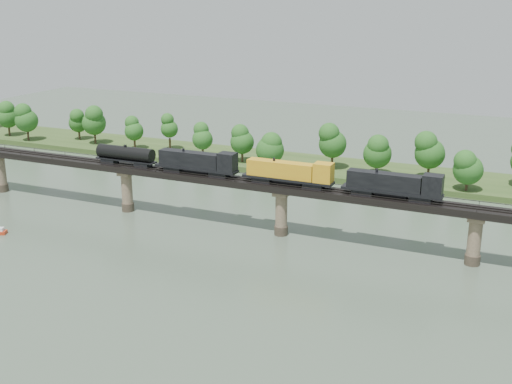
% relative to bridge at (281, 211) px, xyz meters
% --- Properties ---
extents(ground, '(400.00, 400.00, 0.00)m').
position_rel_bridge_xyz_m(ground, '(0.00, -30.00, -5.46)').
color(ground, '#3B4B3B').
rests_on(ground, ground).
extents(far_bank, '(300.00, 24.00, 1.60)m').
position_rel_bridge_xyz_m(far_bank, '(0.00, 55.00, -4.66)').
color(far_bank, '#2D451B').
rests_on(far_bank, ground).
extents(bridge, '(236.00, 30.00, 11.50)m').
position_rel_bridge_xyz_m(bridge, '(0.00, 0.00, 0.00)').
color(bridge, '#473A2D').
rests_on(bridge, ground).
extents(bridge_superstructure, '(220.00, 4.90, 0.75)m').
position_rel_bridge_xyz_m(bridge_superstructure, '(0.00, 0.00, 6.33)').
color(bridge_superstructure, black).
rests_on(bridge_superstructure, bridge).
extents(far_treeline, '(289.06, 17.54, 13.60)m').
position_rel_bridge_xyz_m(far_treeline, '(-8.21, 50.52, 3.37)').
color(far_treeline, '#382619').
rests_on(far_treeline, far_bank).
extents(freight_train, '(81.15, 3.16, 5.59)m').
position_rel_bridge_xyz_m(freight_train, '(-5.85, -0.00, 8.71)').
color(freight_train, black).
rests_on(freight_train, bridge).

